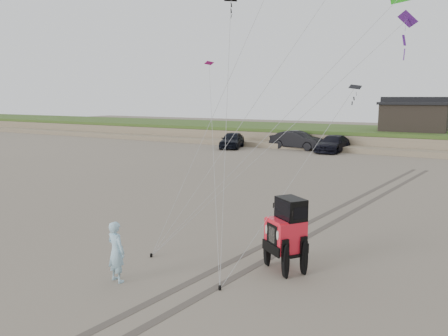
% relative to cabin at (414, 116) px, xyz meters
% --- Properties ---
extents(ground, '(160.00, 160.00, 0.00)m').
position_rel_cabin_xyz_m(ground, '(-2.00, -37.00, -3.24)').
color(ground, '#6B6054').
rests_on(ground, ground).
extents(dune_ridge, '(160.00, 14.25, 1.73)m').
position_rel_cabin_xyz_m(dune_ridge, '(-2.00, 0.50, -2.42)').
color(dune_ridge, '#7A6B54').
rests_on(dune_ridge, ground).
extents(cabin, '(6.40, 5.40, 3.35)m').
position_rel_cabin_xyz_m(cabin, '(0.00, 0.00, 0.00)').
color(cabin, black).
rests_on(cabin, dune_ridge).
extents(truck_a, '(3.14, 5.08, 1.61)m').
position_rel_cabin_xyz_m(truck_a, '(-15.77, -8.88, -2.43)').
color(truck_a, black).
rests_on(truck_a, ground).
extents(truck_b, '(5.58, 2.62, 1.77)m').
position_rel_cabin_xyz_m(truck_b, '(-9.76, -6.58, -2.35)').
color(truck_b, black).
rests_on(truck_b, ground).
extents(truck_c, '(2.53, 5.41, 1.53)m').
position_rel_cabin_xyz_m(truck_c, '(-6.10, -7.04, -2.47)').
color(truck_c, black).
rests_on(truck_c, ground).
extents(jeep, '(4.39, 4.96, 1.74)m').
position_rel_cabin_xyz_m(jeep, '(0.34, -35.63, -2.37)').
color(jeep, red).
rests_on(jeep, ground).
extents(man, '(0.70, 0.53, 1.72)m').
position_rel_cabin_xyz_m(man, '(-3.45, -38.65, -2.38)').
color(man, '#8DC9DB').
rests_on(man, ground).
extents(stake_main, '(0.08, 0.08, 0.12)m').
position_rel_cabin_xyz_m(stake_main, '(-3.78, -36.73, -3.18)').
color(stake_main, black).
rests_on(stake_main, ground).
extents(stake_aux, '(0.08, 0.08, 0.12)m').
position_rel_cabin_xyz_m(stake_aux, '(-0.67, -37.75, -3.18)').
color(stake_aux, black).
rests_on(stake_aux, ground).
extents(tire_tracks, '(5.22, 29.74, 0.01)m').
position_rel_cabin_xyz_m(tire_tracks, '(0.00, -29.00, -3.23)').
color(tire_tracks, '#4C443D').
rests_on(tire_tracks, ground).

